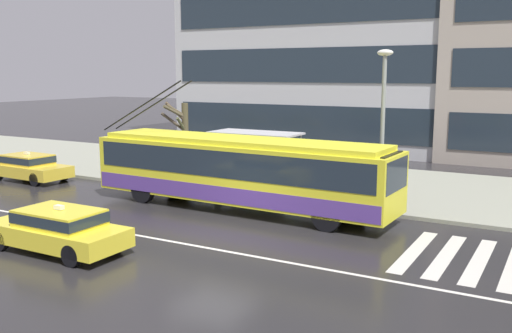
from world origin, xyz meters
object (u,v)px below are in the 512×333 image
(pedestrian_approaching_curb, at_px, (191,149))
(street_lamp, at_px, (383,114))
(taxi_queued_behind_bus, at_px, (29,166))
(pedestrian_at_shelter, at_px, (361,158))
(pedestrian_walking_past, at_px, (217,159))
(taxi_oncoming_near, at_px, (58,228))
(street_tree_bare, at_px, (183,132))
(bus_shelter, at_px, (258,145))
(trolleybus, at_px, (239,170))

(pedestrian_approaching_curb, height_order, street_lamp, street_lamp)
(taxi_queued_behind_bus, height_order, pedestrian_at_shelter, pedestrian_at_shelter)
(pedestrian_approaching_curb, height_order, pedestrian_walking_past, pedestrian_approaching_curb)
(taxi_oncoming_near, distance_m, pedestrian_approaching_curb, 10.06)
(street_tree_bare, bearing_deg, bus_shelter, -12.84)
(taxi_oncoming_near, xyz_separation_m, pedestrian_at_shelter, (5.34, 11.28, 0.99))
(taxi_oncoming_near, height_order, pedestrian_walking_past, pedestrian_walking_past)
(pedestrian_at_shelter, relative_size, street_lamp, 0.33)
(taxi_queued_behind_bus, relative_size, pedestrian_at_shelter, 2.24)
(taxi_oncoming_near, bearing_deg, bus_shelter, 85.54)
(taxi_queued_behind_bus, xyz_separation_m, bus_shelter, (10.84, 3.47, 1.34))
(pedestrian_approaching_curb, relative_size, street_lamp, 0.34)
(pedestrian_at_shelter, xyz_separation_m, street_tree_bare, (-9.47, 0.42, 0.54))
(taxi_queued_behind_bus, height_order, taxi_oncoming_near, same)
(taxi_queued_behind_bus, distance_m, street_lamp, 17.18)
(taxi_oncoming_near, height_order, street_lamp, street_lamp)
(taxi_oncoming_near, bearing_deg, pedestrian_walking_past, 99.40)
(pedestrian_approaching_curb, height_order, street_tree_bare, street_tree_bare)
(street_lamp, bearing_deg, bus_shelter, 169.76)
(trolleybus, bearing_deg, street_lamp, 27.02)
(taxi_oncoming_near, distance_m, street_tree_bare, 12.51)
(bus_shelter, distance_m, pedestrian_approaching_curb, 3.19)
(street_tree_bare, bearing_deg, pedestrian_approaching_curb, -46.23)
(taxi_oncoming_near, distance_m, street_lamp, 12.03)
(street_lamp, bearing_deg, trolleybus, -152.98)
(trolleybus, xyz_separation_m, bus_shelter, (-1.14, 3.50, 0.51))
(bus_shelter, bearing_deg, pedestrian_approaching_curb, -164.81)
(trolleybus, xyz_separation_m, pedestrian_at_shelter, (3.38, 4.21, 0.17))
(pedestrian_at_shelter, bearing_deg, bus_shelter, -171.13)
(bus_shelter, height_order, street_lamp, street_lamp)
(taxi_oncoming_near, relative_size, pedestrian_approaching_curb, 2.23)
(trolleybus, bearing_deg, street_tree_bare, 142.74)
(taxi_queued_behind_bus, distance_m, pedestrian_approaching_curb, 8.27)
(street_tree_bare, bearing_deg, taxi_queued_behind_bus, -142.03)
(pedestrian_at_shelter, bearing_deg, pedestrian_walking_past, 178.77)
(pedestrian_at_shelter, bearing_deg, pedestrian_approaching_curb, -168.54)
(taxi_queued_behind_bus, relative_size, pedestrian_approaching_curb, 2.15)
(taxi_oncoming_near, relative_size, bus_shelter, 1.12)
(pedestrian_walking_past, relative_size, street_lamp, 0.27)
(pedestrian_at_shelter, distance_m, street_tree_bare, 9.49)
(pedestrian_at_shelter, bearing_deg, taxi_queued_behind_bus, -164.80)
(bus_shelter, relative_size, pedestrian_approaching_curb, 1.98)
(pedestrian_at_shelter, height_order, pedestrian_approaching_curb, pedestrian_approaching_curb)
(pedestrian_at_shelter, height_order, street_lamp, street_lamp)
(bus_shelter, xyz_separation_m, pedestrian_at_shelter, (4.52, 0.71, -0.35))
(street_tree_bare, bearing_deg, pedestrian_at_shelter, -2.56)
(bus_shelter, relative_size, street_tree_bare, 1.08)
(trolleybus, relative_size, street_tree_bare, 3.53)
(taxi_queued_behind_bus, bearing_deg, trolleybus, -0.17)
(taxi_queued_behind_bus, distance_m, pedestrian_at_shelter, 15.94)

